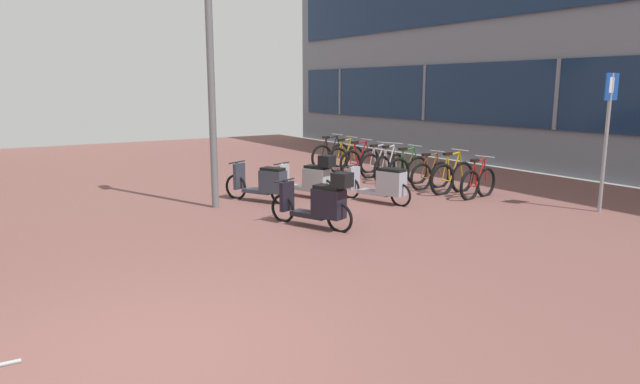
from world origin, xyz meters
TOP-DOWN VIEW (x-y plane):
  - ground at (1.43, 0.00)m, footprint 21.00×40.00m
  - bicycle_rack_00 at (7.92, 3.39)m, footprint 1.28×0.48m
  - bicycle_rack_01 at (7.85, 4.07)m, footprint 1.39×0.48m
  - bicycle_rack_02 at (7.84, 4.76)m, footprint 1.26×0.48m
  - bicycle_rack_03 at (7.72, 5.44)m, footprint 1.36×0.48m
  - bicycle_rack_04 at (7.70, 6.12)m, footprint 1.36×0.56m
  - bicycle_rack_05 at (7.88, 6.80)m, footprint 1.29×0.48m
  - bicycle_rack_06 at (7.79, 7.49)m, footprint 1.39×0.48m
  - bicycle_rack_07 at (7.79, 8.17)m, footprint 1.37×0.48m
  - bicycle_rack_08 at (7.74, 8.85)m, footprint 1.45×0.48m
  - scooter_near at (3.64, 3.00)m, footprint 0.88×1.64m
  - scooter_mid at (4.89, 5.36)m, footprint 0.88×1.63m
  - scooter_far at (5.84, 4.08)m, footprint 0.77×1.71m
  - scooter_extra at (3.82, 5.48)m, footprint 0.92×1.56m
  - parking_sign at (8.87, 1.19)m, footprint 0.40×0.07m
  - lamp_post at (2.76, 5.53)m, footprint 0.20×0.52m

SIDE VIEW (x-z plane):
  - ground at x=1.43m, z-range -0.09..0.04m
  - bicycle_rack_02 at x=7.84m, z-range -0.14..0.79m
  - bicycle_rack_00 at x=7.92m, z-range -0.14..0.80m
  - bicycle_rack_05 at x=7.88m, z-range -0.14..0.81m
  - bicycle_rack_06 at x=7.79m, z-range -0.15..0.84m
  - bicycle_rack_04 at x=7.70m, z-range -0.15..0.85m
  - bicycle_rack_03 at x=7.72m, z-range -0.15..0.85m
  - bicycle_rack_07 at x=7.79m, z-range -0.15..0.85m
  - bicycle_rack_01 at x=7.85m, z-range -0.15..0.87m
  - bicycle_rack_08 at x=7.74m, z-range -0.16..0.88m
  - scooter_far at x=5.84m, z-range 0.01..0.78m
  - scooter_extra at x=3.82m, z-range -0.02..0.82m
  - scooter_mid at x=4.89m, z-range -0.05..0.92m
  - scooter_near at x=3.64m, z-range -0.05..0.97m
  - parking_sign at x=8.87m, z-range 0.30..2.93m
  - lamp_post at x=2.76m, z-range 0.32..5.99m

